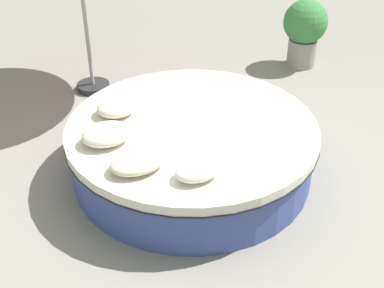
% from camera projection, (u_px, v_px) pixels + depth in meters
% --- Properties ---
extents(ground_plane, '(16.00, 16.00, 0.00)m').
position_uv_depth(ground_plane, '(192.00, 171.00, 5.35)').
color(ground_plane, gray).
extents(round_bed, '(2.53, 2.53, 0.58)m').
position_uv_depth(round_bed, '(192.00, 148.00, 5.19)').
color(round_bed, '#38478C').
rests_on(round_bed, ground_plane).
extents(throw_pillow_0, '(0.41, 0.36, 0.17)m').
position_uv_depth(throw_pillow_0, '(116.00, 107.00, 5.15)').
color(throw_pillow_0, beige).
rests_on(throw_pillow_0, round_bed).
extents(throw_pillow_1, '(0.47, 0.38, 0.18)m').
position_uv_depth(throw_pillow_1, '(107.00, 134.00, 4.72)').
color(throw_pillow_1, beige).
rests_on(throw_pillow_1, round_bed).
extents(throw_pillow_2, '(0.50, 0.35, 0.14)m').
position_uv_depth(throw_pillow_2, '(138.00, 162.00, 4.38)').
color(throw_pillow_2, beige).
rests_on(throw_pillow_2, round_bed).
extents(throw_pillow_3, '(0.41, 0.29, 0.15)m').
position_uv_depth(throw_pillow_3, '(198.00, 170.00, 4.28)').
color(throw_pillow_3, silver).
rests_on(throw_pillow_3, round_bed).
extents(planter, '(0.63, 0.63, 0.98)m').
position_uv_depth(planter, '(305.00, 29.00, 7.23)').
color(planter, gray).
rests_on(planter, ground_plane).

